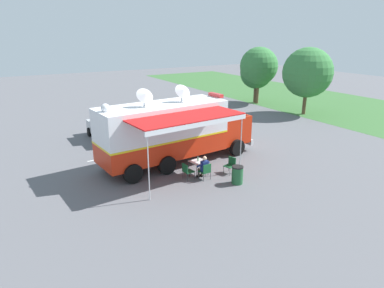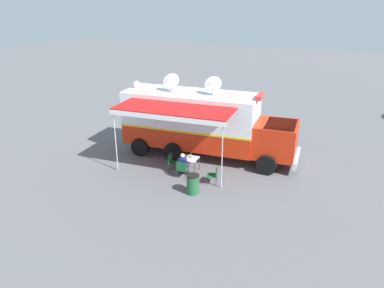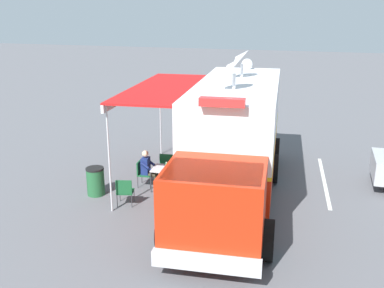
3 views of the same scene
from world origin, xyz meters
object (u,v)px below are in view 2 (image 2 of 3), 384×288
Objects in this scene: command_truck at (203,122)px; folding_table at (190,159)px; folding_chair_spare_by_truck at (214,174)px; water_bottle at (191,156)px; folding_chair_beside_table at (172,161)px; car_behind_truck at (213,107)px; trash_bin at (193,184)px; seated_responder at (183,164)px; folding_chair_at_table at (182,168)px.

command_truck is 11.14× the size of folding_table.
water_bottle is at bearing -116.16° from folding_chair_spare_by_truck.
folding_chair_beside_table is 0.21× the size of car_behind_truck.
trash_bin is at bearing -22.06° from folding_chair_spare_by_truck.
command_truck is 43.17× the size of water_bottle.
car_behind_truck is (-10.66, -3.38, 0.42)m from trash_bin.
folding_chair_spare_by_truck is (0.77, 1.57, -0.32)m from water_bottle.
water_bottle is 0.71m from seated_responder.
command_truck is 2.42m from water_bottle.
folding_chair_beside_table is at bearing -122.58° from folding_chair_at_table.
trash_bin is (1.16, 1.13, -0.06)m from folding_chair_at_table.
trash_bin is 11.19m from car_behind_truck.
folding_chair_at_table is at bearing -86.64° from folding_chair_spare_by_truck.
command_truck is 3.33m from folding_chair_at_table.
folding_chair_at_table is at bearing -4.29° from water_bottle.
trash_bin is at bearing 17.58° from car_behind_truck.
command_truck is 3.10m from seated_responder.
folding_chair_beside_table is at bearing -67.68° from water_bottle.
trash_bin is 0.22× the size of car_behind_truck.
command_truck is 7.74× the size of seated_responder.
seated_responder reaches higher than folding_table.
folding_chair_beside_table is 2.55m from trash_bin.
folding_chair_beside_table is at bearing -112.43° from seated_responder.
seated_responder is at bearing -6.11° from folding_table.
command_truck reaches higher than folding_table.
water_bottle is 2.32m from trash_bin.
car_behind_truck is at bearing -170.82° from folding_chair_beside_table.
trash_bin is (2.03, 1.06, -0.38)m from water_bottle.
command_truck is 2.30× the size of car_behind_truck.
car_behind_truck is (-8.99, -1.45, 0.37)m from folding_chair_beside_table.
trash_bin is (1.35, 1.14, -0.20)m from seated_responder.
command_truck is at bearing 17.67° from car_behind_truck.
trash_bin is at bearing 40.22° from seated_responder.
folding_table is 3.88× the size of water_bottle.
seated_responder is (0.61, -0.07, -0.02)m from folding_table.
folding_chair_spare_by_truck is at bearing 22.47° from car_behind_truck.
seated_responder is 0.30× the size of car_behind_truck.
water_bottle is at bearing 15.04° from car_behind_truck.
car_behind_truck reaches higher than folding_table.
folding_table is at bearing -13.67° from water_bottle.
command_truck reaches higher than trash_bin.
folding_chair_at_table is 0.21× the size of car_behind_truck.
folding_chair_spare_by_truck is 1.66m from seated_responder.
folding_table is at bearing -113.91° from folding_chair_spare_by_truck.
folding_chair_beside_table is 9.11m from car_behind_truck.
command_truck is at bearing -173.97° from folding_table.
folding_chair_at_table is 1.64m from folding_chair_spare_by_truck.
folding_chair_at_table is 1.00× the size of folding_chair_spare_by_truck.
folding_table is 2.25m from trash_bin.
command_truck reaches higher than folding_chair_at_table.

